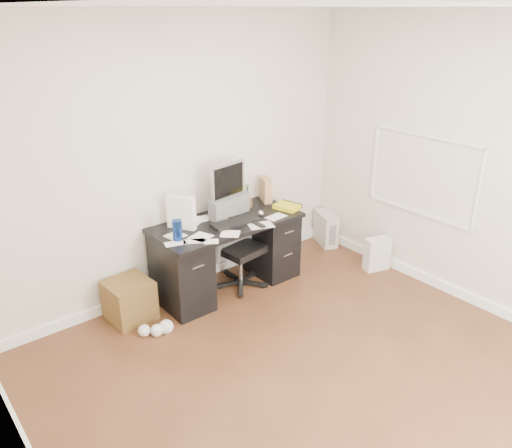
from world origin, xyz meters
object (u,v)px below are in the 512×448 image
(keyboard, at_px, (236,222))
(lcd_monitor, at_px, (227,189))
(desk, at_px, (228,252))
(pc_tower, at_px, (326,228))
(wicker_basket, at_px, (129,300))
(office_chair, at_px, (240,244))

(keyboard, bearing_deg, lcd_monitor, 77.39)
(desk, distance_m, pc_tower, 1.58)
(lcd_monitor, bearing_deg, desk, -139.88)
(lcd_monitor, relative_size, wicker_basket, 1.45)
(keyboard, distance_m, pc_tower, 1.65)
(wicker_basket, bearing_deg, lcd_monitor, 0.46)
(desk, bearing_deg, pc_tower, 3.74)
(lcd_monitor, relative_size, pc_tower, 1.43)
(lcd_monitor, height_order, office_chair, lcd_monitor)
(lcd_monitor, distance_m, office_chair, 0.58)
(pc_tower, relative_size, wicker_basket, 1.01)
(office_chair, bearing_deg, wicker_basket, 164.87)
(keyboard, distance_m, office_chair, 0.31)
(pc_tower, distance_m, wicker_basket, 2.62)
(keyboard, xyz_separation_m, wicker_basket, (-1.09, 0.22, -0.57))
(desk, relative_size, office_chair, 1.58)
(lcd_monitor, distance_m, wicker_basket, 1.43)
(office_chair, bearing_deg, lcd_monitor, 91.11)
(lcd_monitor, xyz_separation_m, pc_tower, (1.47, -0.01, -0.83))
(pc_tower, bearing_deg, desk, -153.96)
(office_chair, xyz_separation_m, pc_tower, (1.44, 0.16, -0.28))
(office_chair, distance_m, wicker_basket, 1.22)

